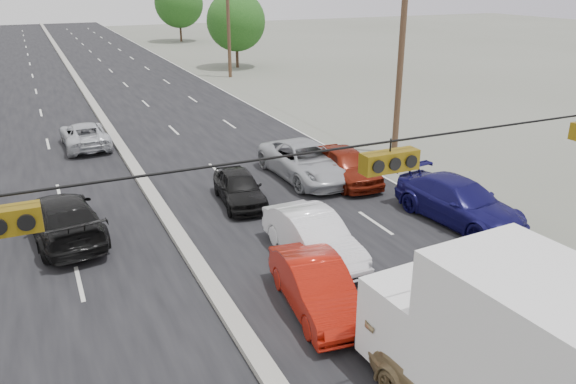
{
  "coord_description": "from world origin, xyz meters",
  "views": [
    {
      "loc": [
        -3.88,
        -7.51,
        8.4
      ],
      "look_at": [
        2.86,
        7.04,
        2.2
      ],
      "focal_mm": 35.0,
      "sensor_mm": 36.0,
      "label": 1
    }
  ],
  "objects_px": {
    "box_truck": "(536,370)",
    "queue_car_c": "(306,162)",
    "tree_right_mid": "(236,21)",
    "utility_pole_right_c": "(228,17)",
    "queue_car_b": "(313,237)",
    "tree_right_far": "(179,3)",
    "red_sedan": "(317,287)",
    "queue_car_d": "(459,202)",
    "oncoming_near": "(63,218)",
    "queue_car_e": "(346,165)",
    "utility_pole_right_b": "(401,50)",
    "oncoming_far": "(85,135)",
    "queue_car_a": "(239,188)"
  },
  "relations": [
    {
      "from": "utility_pole_right_b",
      "to": "queue_car_d",
      "type": "height_order",
      "value": "utility_pole_right_b"
    },
    {
      "from": "queue_car_a",
      "to": "queue_car_b",
      "type": "height_order",
      "value": "queue_car_b"
    },
    {
      "from": "queue_car_c",
      "to": "oncoming_near",
      "type": "distance_m",
      "value": 10.39
    },
    {
      "from": "tree_right_mid",
      "to": "tree_right_far",
      "type": "height_order",
      "value": "tree_right_far"
    },
    {
      "from": "queue_car_e",
      "to": "tree_right_far",
      "type": "bearing_deg",
      "value": 86.21
    },
    {
      "from": "queue_car_a",
      "to": "queue_car_b",
      "type": "bearing_deg",
      "value": -78.28
    },
    {
      "from": "utility_pole_right_c",
      "to": "queue_car_e",
      "type": "distance_m",
      "value": 28.44
    },
    {
      "from": "utility_pole_right_b",
      "to": "queue_car_e",
      "type": "height_order",
      "value": "utility_pole_right_b"
    },
    {
      "from": "tree_right_far",
      "to": "red_sedan",
      "type": "distance_m",
      "value": 67.63
    },
    {
      "from": "red_sedan",
      "to": "queue_car_b",
      "type": "height_order",
      "value": "queue_car_b"
    },
    {
      "from": "tree_right_far",
      "to": "oncoming_near",
      "type": "height_order",
      "value": "tree_right_far"
    },
    {
      "from": "tree_right_far",
      "to": "oncoming_far",
      "type": "xyz_separation_m",
      "value": [
        -17.61,
        -47.43,
        -4.31
      ]
    },
    {
      "from": "utility_pole_right_b",
      "to": "utility_pole_right_c",
      "type": "bearing_deg",
      "value": 90.0
    },
    {
      "from": "tree_right_far",
      "to": "queue_car_d",
      "type": "relative_size",
      "value": 1.54
    },
    {
      "from": "queue_car_d",
      "to": "box_truck",
      "type": "bearing_deg",
      "value": -131.22
    },
    {
      "from": "queue_car_c",
      "to": "queue_car_b",
      "type": "bearing_deg",
      "value": -116.72
    },
    {
      "from": "tree_right_mid",
      "to": "queue_car_a",
      "type": "xyz_separation_m",
      "value": [
        -12.0,
        -33.14,
        -3.68
      ]
    },
    {
      "from": "tree_right_mid",
      "to": "queue_car_c",
      "type": "height_order",
      "value": "tree_right_mid"
    },
    {
      "from": "queue_car_d",
      "to": "queue_car_e",
      "type": "height_order",
      "value": "queue_car_d"
    },
    {
      "from": "queue_car_e",
      "to": "queue_car_d",
      "type": "bearing_deg",
      "value": -69.65
    },
    {
      "from": "oncoming_near",
      "to": "oncoming_far",
      "type": "xyz_separation_m",
      "value": [
        1.87,
        11.21,
        -0.11
      ]
    },
    {
      "from": "queue_car_b",
      "to": "queue_car_e",
      "type": "xyz_separation_m",
      "value": [
        4.53,
        5.71,
        0.01
      ]
    },
    {
      "from": "tree_right_mid",
      "to": "red_sedan",
      "type": "xyz_separation_m",
      "value": [
        -12.75,
        -41.08,
        -3.64
      ]
    },
    {
      "from": "oncoming_far",
      "to": "red_sedan",
      "type": "bearing_deg",
      "value": 100.35
    },
    {
      "from": "queue_car_d",
      "to": "oncoming_far",
      "type": "distance_m",
      "value": 19.28
    },
    {
      "from": "utility_pole_right_c",
      "to": "queue_car_c",
      "type": "distance_m",
      "value": 27.57
    },
    {
      "from": "tree_right_far",
      "to": "queue_car_c",
      "type": "distance_m",
      "value": 57.51
    },
    {
      "from": "tree_right_far",
      "to": "queue_car_a",
      "type": "height_order",
      "value": "tree_right_far"
    },
    {
      "from": "tree_right_far",
      "to": "queue_car_b",
      "type": "xyz_separation_m",
      "value": [
        -12.5,
        -63.46,
        -4.21
      ]
    },
    {
      "from": "tree_right_mid",
      "to": "oncoming_far",
      "type": "relative_size",
      "value": 1.53
    },
    {
      "from": "queue_car_d",
      "to": "oncoming_near",
      "type": "bearing_deg",
      "value": 154.31
    },
    {
      "from": "tree_right_far",
      "to": "queue_car_a",
      "type": "distance_m",
      "value": 59.73
    },
    {
      "from": "oncoming_near",
      "to": "utility_pole_right_c",
      "type": "bearing_deg",
      "value": -125.66
    },
    {
      "from": "queue_car_d",
      "to": "queue_car_e",
      "type": "distance_m",
      "value": 5.59
    },
    {
      "from": "red_sedan",
      "to": "oncoming_near",
      "type": "distance_m",
      "value": 9.4
    },
    {
      "from": "box_truck",
      "to": "queue_car_b",
      "type": "height_order",
      "value": "box_truck"
    },
    {
      "from": "box_truck",
      "to": "oncoming_near",
      "type": "xyz_separation_m",
      "value": [
        -7.0,
        13.37,
        -1.13
      ]
    },
    {
      "from": "utility_pole_right_c",
      "to": "queue_car_a",
      "type": "xyz_separation_m",
      "value": [
        -9.5,
        -28.14,
        -4.45
      ]
    },
    {
      "from": "utility_pole_right_b",
      "to": "red_sedan",
      "type": "bearing_deg",
      "value": -132.76
    },
    {
      "from": "queue_car_b",
      "to": "queue_car_c",
      "type": "bearing_deg",
      "value": 64.0
    },
    {
      "from": "tree_right_mid",
      "to": "queue_car_d",
      "type": "height_order",
      "value": "tree_right_mid"
    },
    {
      "from": "tree_right_far",
      "to": "red_sedan",
      "type": "xyz_separation_m",
      "value": [
        -13.75,
        -66.08,
        -4.26
      ]
    },
    {
      "from": "tree_right_mid",
      "to": "queue_car_c",
      "type": "distance_m",
      "value": 32.86
    },
    {
      "from": "box_truck",
      "to": "queue_car_d",
      "type": "relative_size",
      "value": 1.4
    },
    {
      "from": "red_sedan",
      "to": "queue_car_a",
      "type": "height_order",
      "value": "red_sedan"
    },
    {
      "from": "utility_pole_right_c",
      "to": "queue_car_b",
      "type": "bearing_deg",
      "value": -105.06
    },
    {
      "from": "box_truck",
      "to": "queue_car_c",
      "type": "height_order",
      "value": "box_truck"
    },
    {
      "from": "utility_pole_right_b",
      "to": "utility_pole_right_c",
      "type": "relative_size",
      "value": 1.0
    },
    {
      "from": "queue_car_c",
      "to": "queue_car_e",
      "type": "distance_m",
      "value": 1.76
    },
    {
      "from": "oncoming_far",
      "to": "utility_pole_right_b",
      "type": "bearing_deg",
      "value": 150.45
    }
  ]
}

